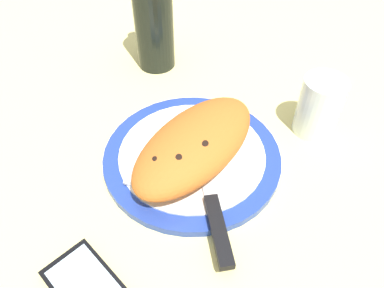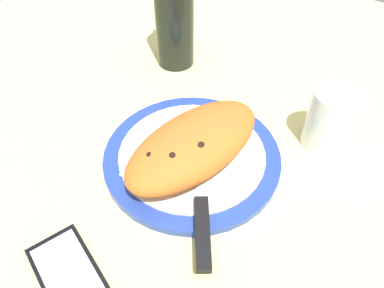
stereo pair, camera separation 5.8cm
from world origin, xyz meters
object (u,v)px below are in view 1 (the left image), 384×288
object	(u,v)px
wine_bottle	(153,9)
calzone	(195,144)
water_glass	(318,110)
knife	(213,210)
plate	(192,156)
fork	(152,153)

from	to	relation	value
wine_bottle	calzone	bearing A→B (deg)	42.45
water_glass	wine_bottle	size ratio (longest dim) A/B	0.35
water_glass	knife	bearing A→B (deg)	-17.82
wine_bottle	water_glass	bearing A→B (deg)	81.99
knife	plate	bearing A→B (deg)	-138.25
plate	water_glass	world-z (taller)	water_glass
plate	fork	xyz separation A→B (cm)	(3.10, -5.55, 1.06)
fork	wine_bottle	world-z (taller)	wine_bottle
calzone	knife	bearing A→B (deg)	41.09
calzone	water_glass	xyz separation A→B (cm)	(-17.05, 14.73, -0.52)
water_glass	wine_bottle	xyz separation A→B (cm)	(-4.90, -34.81, 7.94)
calzone	knife	distance (cm)	10.67
plate	calzone	size ratio (longest dim) A/B	1.07
calzone	water_glass	bearing A→B (deg)	139.18
calzone	fork	xyz separation A→B (cm)	(2.13, -6.57, -3.15)
calzone	wine_bottle	distance (cm)	30.66
fork	wine_bottle	size ratio (longest dim) A/B	0.59
plate	knife	xyz separation A→B (cm)	(8.71, 7.77, 1.36)
calzone	wine_bottle	bearing A→B (deg)	-137.55
calzone	water_glass	distance (cm)	22.54
fork	knife	world-z (taller)	knife
fork	plate	bearing A→B (deg)	119.13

